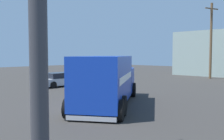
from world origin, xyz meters
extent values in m
plane|color=#33302D|center=(0.00, 0.00, 0.00)|extent=(100.00, 100.00, 0.00)
cube|color=#1438AD|center=(0.42, 0.63, 1.64)|extent=(5.32, 6.51, 2.58)
cube|color=#1438AD|center=(-1.81, 4.17, 1.20)|extent=(3.04, 2.89, 1.70)
cube|color=black|center=(-2.26, 4.90, 1.54)|extent=(1.75, 1.14, 0.88)
cube|color=#B2B2B7|center=(2.01, -1.90, 0.19)|extent=(2.06, 1.40, 0.21)
cube|color=white|center=(-0.61, -0.01, 1.77)|extent=(2.77, 4.40, 0.36)
cube|color=white|center=(1.44, 1.27, 1.77)|extent=(2.77, 4.40, 0.36)
cylinder|color=black|center=(-2.83, 3.47, 0.50)|extent=(0.77, 1.00, 1.00)
cylinder|color=black|center=(-0.73, 4.79, 0.50)|extent=(0.77, 1.00, 1.00)
cylinder|color=black|center=(0.16, -1.29, 0.50)|extent=(0.77, 1.00, 1.00)
cylinder|color=black|center=(2.26, 0.03, 0.50)|extent=(0.77, 1.00, 1.00)
cylinder|color=black|center=(0.72, -2.18, 0.50)|extent=(0.77, 1.00, 1.00)
cylinder|color=black|center=(2.82, -0.86, 0.50)|extent=(0.77, 1.00, 1.00)
cylinder|color=#38383D|center=(7.50, -7.76, 3.09)|extent=(0.20, 0.20, 6.18)
cube|color=#B7BABF|center=(-9.59, 4.89, 0.48)|extent=(1.96, 4.37, 0.65)
cube|color=black|center=(-9.59, 4.74, 1.06)|extent=(1.67, 2.47, 0.50)
cylinder|color=black|center=(-10.45, 6.35, 0.31)|extent=(0.22, 0.63, 0.62)
cylinder|color=black|center=(-8.62, 6.28, 0.31)|extent=(0.22, 0.63, 0.62)
cylinder|color=black|center=(-10.56, 3.51, 0.31)|extent=(0.22, 0.63, 0.62)
cylinder|color=black|center=(-8.72, 3.44, 0.31)|extent=(0.22, 0.63, 0.62)
cylinder|color=brown|center=(-1.71, 22.09, 4.74)|extent=(0.30, 0.30, 9.48)
cube|color=brown|center=(-1.71, 22.09, 8.78)|extent=(0.89, 2.10, 0.12)
camera|label=1|loc=(9.89, -9.20, 3.00)|focal=39.30mm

